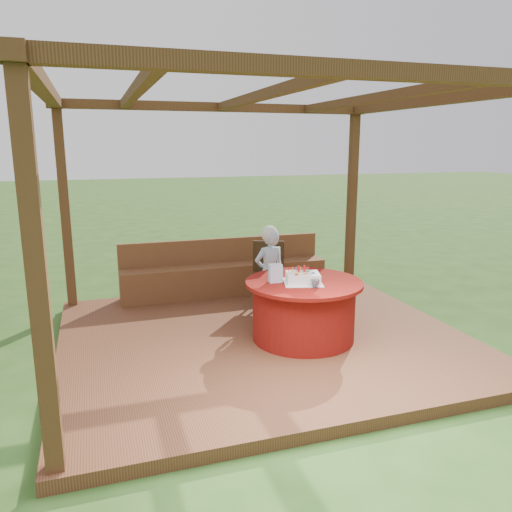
{
  "coord_description": "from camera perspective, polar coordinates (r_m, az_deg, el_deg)",
  "views": [
    {
      "loc": [
        -1.76,
        -5.15,
        2.27
      ],
      "look_at": [
        0.0,
        0.25,
        1.0
      ],
      "focal_mm": 35.0,
      "sensor_mm": 36.0,
      "label": 1
    }
  ],
  "objects": [
    {
      "name": "gift_bag",
      "position": [
        5.47,
        2.23,
        -1.97
      ],
      "size": [
        0.15,
        0.1,
        0.2
      ],
      "primitive_type": "cube",
      "rotation": [
        0.0,
        0.0,
        -0.08
      ],
      "color": "#E795D3",
      "rests_on": "table"
    },
    {
      "name": "table",
      "position": [
        5.65,
        5.44,
        -6.11
      ],
      "size": [
        1.3,
        1.3,
        0.67
      ],
      "color": "maroon",
      "rests_on": "deck"
    },
    {
      "name": "deck",
      "position": [
        5.88,
        0.77,
        -9.49
      ],
      "size": [
        4.5,
        4.0,
        0.12
      ],
      "primitive_type": "cube",
      "color": "brown",
      "rests_on": "ground"
    },
    {
      "name": "pergola",
      "position": [
        5.45,
        0.84,
        14.04
      ],
      "size": [
        4.5,
        4.0,
        2.72
      ],
      "color": "brown",
      "rests_on": "deck"
    },
    {
      "name": "elderly_woman",
      "position": [
        6.32,
        1.54,
        -1.63
      ],
      "size": [
        0.45,
        0.33,
        1.17
      ],
      "color": "#93C0DA",
      "rests_on": "deck"
    },
    {
      "name": "bench",
      "position": [
        7.34,
        -3.56,
        -2.3
      ],
      "size": [
        3.0,
        0.42,
        0.8
      ],
      "color": "brown",
      "rests_on": "deck"
    },
    {
      "name": "chair",
      "position": [
        6.73,
        1.39,
        -1.72
      ],
      "size": [
        0.55,
        0.55,
        0.88
      ],
      "color": "#32200F",
      "rests_on": "deck"
    },
    {
      "name": "birthday_cake",
      "position": [
        5.48,
        5.38,
        -2.49
      ],
      "size": [
        0.5,
        0.5,
        0.18
      ],
      "color": "white",
      "rests_on": "table"
    },
    {
      "name": "drinking_glass",
      "position": [
        5.3,
        6.78,
        -3.17
      ],
      "size": [
        0.11,
        0.11,
        0.09
      ],
      "primitive_type": "imported",
      "rotation": [
        0.0,
        0.0,
        0.19
      ],
      "color": "white",
      "rests_on": "table"
    },
    {
      "name": "ground",
      "position": [
        5.9,
        0.77,
        -10.03
      ],
      "size": [
        60.0,
        60.0,
        0.0
      ],
      "primitive_type": "plane",
      "color": "#2B541C",
      "rests_on": "ground"
    }
  ]
}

